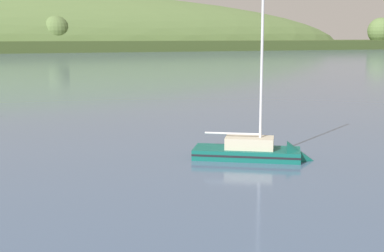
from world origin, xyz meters
name	(u,v)px	position (x,y,z in m)	size (l,w,h in m)	color
sailboat_outer_reach	(261,156)	(-4.63, 35.65, 0.15)	(6.20, 4.71, 10.21)	#0F564C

